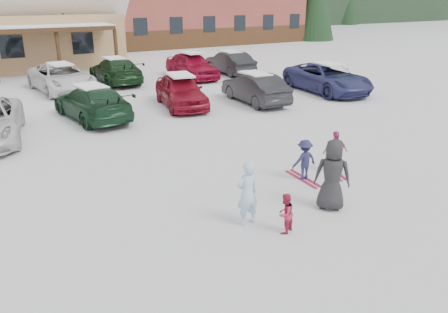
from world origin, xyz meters
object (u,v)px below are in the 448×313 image
child_magenta (335,152)px  adult_skier (247,193)px  parked_car_5 (255,88)px  parked_car_13 (230,63)px  parked_car_11 (115,71)px  parked_car_6 (327,78)px  child_navy (304,160)px  parked_car_12 (192,66)px  parked_car_10 (62,78)px  parked_car_3 (92,103)px  lamp_post (62,13)px  parked_car_4 (181,91)px  bystander_dark (332,175)px  toddler_red (285,214)px

child_magenta → adult_skier: bearing=38.0°
parked_car_5 → parked_car_13: 8.26m
parked_car_5 → parked_car_11: size_ratio=0.85×
adult_skier → parked_car_5: 11.85m
parked_car_6 → parked_car_13: size_ratio=1.23×
adult_skier → child_magenta: adult_skier is taller
child_navy → parked_car_12: (4.28, 15.78, 0.21)m
parked_car_11 → parked_car_12: 4.61m
parked_car_10 → parked_car_12: parked_car_12 is taller
parked_car_3 → parked_car_5: 7.50m
lamp_post → parked_car_10: bearing=-103.4°
parked_car_11 → parked_car_13: (7.41, -0.59, -0.01)m
parked_car_4 → parked_car_10: (-4.05, 6.24, -0.00)m
parked_car_4 → parked_car_5: parked_car_4 is taller
child_navy → parked_car_12: parked_car_12 is taller
child_navy → parked_car_13: size_ratio=0.26×
parked_car_4 → bystander_dark: bearing=-86.2°
toddler_red → parked_car_4: 11.86m
child_navy → bystander_dark: bearing=73.7°
parked_car_3 → parked_car_12: parked_car_12 is taller
child_navy → parked_car_4: bearing=-90.7°
bystander_dark → parked_car_4: 11.20m
toddler_red → parked_car_3: (-1.20, 11.38, 0.24)m
parked_car_3 → parked_car_6: 12.13m
parked_car_6 → parked_car_11: (-8.91, 8.10, -0.02)m
parked_car_3 → parked_car_13: size_ratio=1.10×
child_navy → parked_car_5: size_ratio=0.27×
child_navy → parked_car_11: 16.63m
lamp_post → parked_car_13: lamp_post is taller
parked_car_5 → bystander_dark: bearing=68.7°
parked_car_13 → parked_car_11: bearing=-3.1°
lamp_post → adult_skier: (-1.40, -25.78, -2.96)m
parked_car_10 → child_magenta: bearing=-80.1°
parked_car_11 → bystander_dark: bearing=87.3°
parked_car_4 → parked_car_13: 9.30m
parked_car_6 → child_magenta: bearing=-127.0°
parked_car_12 → parked_car_3: bearing=-141.1°
child_magenta → parked_car_3: size_ratio=0.26×
child_magenta → parked_car_6: bearing=-112.4°
parked_car_3 → parked_car_12: 10.09m
child_navy → parked_car_10: (-3.44, 15.67, 0.16)m
adult_skier → bystander_dark: (2.15, -0.36, 0.12)m
adult_skier → parked_car_11: (2.50, 17.97, -0.03)m
parked_car_6 → parked_car_10: size_ratio=1.01×
bystander_dark → parked_car_4: bearing=-51.3°
parked_car_6 → parked_car_13: bearing=105.7°
parked_car_3 → parked_car_5: size_ratio=1.13×
parked_car_3 → parked_car_11: size_ratio=0.96×
parked_car_10 → toddler_red: bearing=-92.5°
parked_car_10 → parked_car_12: size_ratio=1.15×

